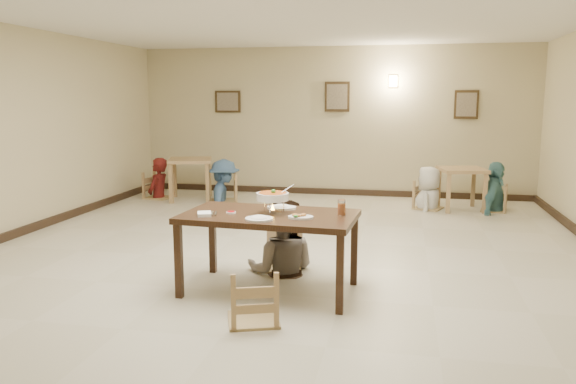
% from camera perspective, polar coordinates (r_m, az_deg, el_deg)
% --- Properties ---
extents(floor, '(10.00, 10.00, 0.00)m').
position_cam_1_polar(floor, '(6.89, -0.96, -7.16)').
color(floor, beige).
rests_on(floor, ground).
extents(ceiling, '(10.00, 10.00, 0.00)m').
position_cam_1_polar(ceiling, '(6.67, -1.04, 18.34)').
color(ceiling, silver).
rests_on(ceiling, wall_back).
extents(wall_back, '(10.00, 0.00, 10.00)m').
position_cam_1_polar(wall_back, '(11.54, 4.51, 7.14)').
color(wall_back, '#C7B98E').
rests_on(wall_back, floor).
extents(baseboard_back, '(8.00, 0.06, 0.12)m').
position_cam_1_polar(baseboard_back, '(11.66, 4.40, 0.05)').
color(baseboard_back, black).
rests_on(baseboard_back, floor).
extents(picture_a, '(0.55, 0.04, 0.45)m').
position_cam_1_polar(picture_a, '(11.96, -6.14, 9.12)').
color(picture_a, '#352515').
rests_on(picture_a, wall_back).
extents(picture_b, '(0.50, 0.04, 0.60)m').
position_cam_1_polar(picture_b, '(11.47, 5.01, 9.62)').
color(picture_b, '#352515').
rests_on(picture_b, wall_back).
extents(picture_c, '(0.45, 0.04, 0.55)m').
position_cam_1_polar(picture_c, '(11.45, 17.67, 8.46)').
color(picture_c, '#352515').
rests_on(picture_c, wall_back).
extents(wall_sconce, '(0.16, 0.05, 0.22)m').
position_cam_1_polar(wall_sconce, '(11.40, 10.64, 11.00)').
color(wall_sconce, '#FFD88C').
rests_on(wall_sconce, wall_back).
extents(main_table, '(1.80, 1.09, 0.82)m').
position_cam_1_polar(main_table, '(5.73, -1.91, -3.01)').
color(main_table, '#351E10').
rests_on(main_table, floor).
extents(chair_far, '(0.47, 0.47, 1.00)m').
position_cam_1_polar(chair_far, '(6.53, -0.69, -3.56)').
color(chair_far, tan).
rests_on(chair_far, floor).
extents(chair_near, '(0.45, 0.45, 0.95)m').
position_cam_1_polar(chair_near, '(5.02, -3.58, -7.95)').
color(chair_near, tan).
rests_on(chair_near, floor).
extents(main_diner, '(0.88, 0.72, 1.70)m').
position_cam_1_polar(main_diner, '(6.35, -0.63, -0.73)').
color(main_diner, gray).
rests_on(main_diner, floor).
extents(curry_warmer, '(0.37, 0.33, 0.30)m').
position_cam_1_polar(curry_warmer, '(5.69, -1.57, -0.48)').
color(curry_warmer, silver).
rests_on(curry_warmer, main_table).
extents(rice_plate_far, '(0.31, 0.31, 0.07)m').
position_cam_1_polar(rice_plate_far, '(5.95, -0.65, -1.57)').
color(rice_plate_far, white).
rests_on(rice_plate_far, main_table).
extents(rice_plate_near, '(0.27, 0.27, 0.06)m').
position_cam_1_polar(rice_plate_near, '(5.42, -2.95, -2.71)').
color(rice_plate_near, white).
rests_on(rice_plate_near, main_table).
extents(fried_plate, '(0.25, 0.25, 0.05)m').
position_cam_1_polar(fried_plate, '(5.48, 1.29, -2.50)').
color(fried_plate, white).
rests_on(fried_plate, main_table).
extents(chili_dish, '(0.10, 0.10, 0.02)m').
position_cam_1_polar(chili_dish, '(5.75, -5.82, -2.07)').
color(chili_dish, white).
rests_on(chili_dish, main_table).
extents(napkin_cutlery, '(0.22, 0.29, 0.03)m').
position_cam_1_polar(napkin_cutlery, '(5.67, -8.45, -2.22)').
color(napkin_cutlery, white).
rests_on(napkin_cutlery, main_table).
extents(drink_glass, '(0.08, 0.08, 0.16)m').
position_cam_1_polar(drink_glass, '(5.64, 5.46, -1.64)').
color(drink_glass, white).
rests_on(drink_glass, main_table).
extents(bg_table_left, '(1.02, 1.02, 0.81)m').
position_cam_1_polar(bg_table_left, '(11.09, -9.90, 2.64)').
color(bg_table_left, tan).
rests_on(bg_table_left, floor).
extents(bg_table_right, '(0.89, 0.89, 0.75)m').
position_cam_1_polar(bg_table_right, '(10.42, 17.25, 1.59)').
color(bg_table_right, tan).
rests_on(bg_table_right, floor).
extents(bg_chair_ll, '(0.47, 0.47, 0.99)m').
position_cam_1_polar(bg_chair_ll, '(11.41, -13.09, 1.83)').
color(bg_chair_ll, tan).
rests_on(bg_chair_ll, floor).
extents(bg_chair_lr, '(0.49, 0.49, 1.04)m').
position_cam_1_polar(bg_chair_lr, '(10.82, -6.55, 1.73)').
color(bg_chair_lr, tan).
rests_on(bg_chair_lr, floor).
extents(bg_chair_rl, '(0.46, 0.46, 0.97)m').
position_cam_1_polar(bg_chair_rl, '(10.36, 14.13, 0.97)').
color(bg_chair_rl, tan).
rests_on(bg_chair_rl, floor).
extents(bg_chair_rr, '(0.42, 0.42, 0.89)m').
position_cam_1_polar(bg_chair_rr, '(10.51, 20.26, 0.54)').
color(bg_chair_rr, tan).
rests_on(bg_chair_rr, floor).
extents(bg_diner_a, '(0.43, 0.62, 1.62)m').
position_cam_1_polar(bg_diner_a, '(11.37, -13.15, 3.40)').
color(bg_diner_a, '#561411').
rests_on(bg_diner_a, floor).
extents(bg_diner_b, '(0.83, 1.17, 1.64)m').
position_cam_1_polar(bg_diner_b, '(10.79, -6.58, 3.32)').
color(bg_diner_b, '#406187').
rests_on(bg_diner_b, floor).
extents(bg_diner_c, '(0.62, 0.83, 1.54)m').
position_cam_1_polar(bg_diner_c, '(10.33, 14.20, 2.52)').
color(bg_diner_c, silver).
rests_on(bg_diner_c, floor).
extents(bg_diner_d, '(0.74, 1.11, 1.75)m').
position_cam_1_polar(bg_diner_d, '(10.45, 20.40, 2.90)').
color(bg_diner_d, teal).
rests_on(bg_diner_d, floor).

